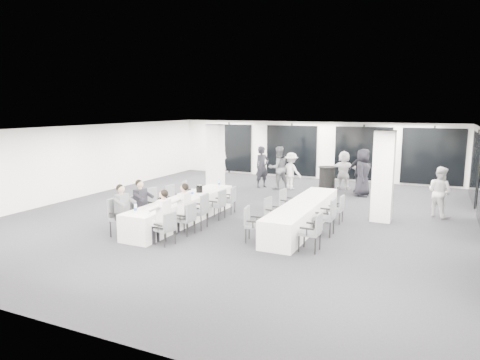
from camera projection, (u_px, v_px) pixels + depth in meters
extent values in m
cube|color=#232328|center=(245.00, 214.00, 14.17)|extent=(14.00, 16.00, 0.02)
cube|color=silver|center=(245.00, 129.00, 13.70)|extent=(14.00, 16.00, 0.02)
cube|color=white|center=(83.00, 161.00, 16.83)|extent=(0.02, 16.00, 2.80)
cube|color=white|center=(311.00, 150.00, 21.11)|extent=(14.00, 0.02, 2.80)
cube|color=white|center=(39.00, 241.00, 6.77)|extent=(14.00, 0.02, 2.80)
cube|color=black|center=(311.00, 151.00, 21.06)|extent=(13.60, 0.06, 2.50)
cube|color=white|center=(215.00, 158.00, 17.96)|extent=(0.60, 0.60, 2.80)
cube|color=white|center=(383.00, 176.00, 13.10)|extent=(0.60, 0.60, 2.80)
cube|color=silver|center=(183.00, 210.00, 13.12)|extent=(0.90, 5.00, 0.75)
cube|color=silver|center=(303.00, 215.00, 12.52)|extent=(0.90, 5.00, 0.75)
cylinder|color=black|center=(327.00, 179.00, 17.91)|extent=(0.65, 0.65, 1.03)
cylinder|color=black|center=(327.00, 167.00, 17.83)|extent=(0.75, 0.75, 0.02)
cube|color=#595B61|center=(122.00, 218.00, 11.67)|extent=(0.54, 0.56, 0.09)
cube|color=#595B61|center=(114.00, 207.00, 11.70)|extent=(0.10, 0.51, 0.51)
cylinder|color=black|center=(120.00, 225.00, 11.99)|extent=(0.04, 0.04, 0.45)
cylinder|color=black|center=(111.00, 229.00, 11.59)|extent=(0.04, 0.04, 0.45)
cylinder|color=black|center=(134.00, 227.00, 11.84)|extent=(0.04, 0.04, 0.45)
cylinder|color=black|center=(124.00, 231.00, 11.43)|extent=(0.04, 0.04, 0.45)
cube|color=black|center=(127.00, 209.00, 11.89)|extent=(0.38, 0.07, 0.04)
cube|color=black|center=(115.00, 214.00, 11.38)|extent=(0.38, 0.07, 0.04)
cube|color=#595B61|center=(140.00, 213.00, 12.40)|extent=(0.51, 0.53, 0.08)
cube|color=#595B61|center=(134.00, 204.00, 12.43)|extent=(0.10, 0.47, 0.46)
cylinder|color=black|center=(139.00, 219.00, 12.69)|extent=(0.04, 0.04, 0.41)
cylinder|color=black|center=(131.00, 223.00, 12.32)|extent=(0.04, 0.04, 0.41)
cylinder|color=black|center=(150.00, 220.00, 12.56)|extent=(0.04, 0.04, 0.41)
cylinder|color=black|center=(143.00, 224.00, 12.19)|extent=(0.04, 0.04, 0.41)
cube|color=black|center=(145.00, 206.00, 12.61)|extent=(0.34, 0.07, 0.04)
cube|color=black|center=(135.00, 209.00, 12.14)|extent=(0.34, 0.07, 0.04)
cube|color=#595B61|center=(156.00, 206.00, 13.07)|extent=(0.61, 0.63, 0.09)
cube|color=#595B61|center=(150.00, 196.00, 13.17)|extent=(0.18, 0.51, 0.50)
cylinder|color=black|center=(157.00, 213.00, 13.42)|extent=(0.04, 0.04, 0.45)
cylinder|color=black|center=(146.00, 215.00, 13.08)|extent=(0.04, 0.04, 0.45)
cylinder|color=black|center=(166.00, 215.00, 13.15)|extent=(0.04, 0.04, 0.45)
cylinder|color=black|center=(155.00, 218.00, 12.81)|extent=(0.04, 0.04, 0.45)
cube|color=black|center=(162.00, 199.00, 13.25)|extent=(0.37, 0.13, 0.04)
cube|color=black|center=(149.00, 202.00, 12.83)|extent=(0.37, 0.13, 0.04)
cube|color=#595B61|center=(175.00, 201.00, 14.02)|extent=(0.52, 0.54, 0.08)
cube|color=#595B61|center=(170.00, 192.00, 14.09)|extent=(0.11, 0.47, 0.47)
cylinder|color=black|center=(174.00, 206.00, 14.34)|extent=(0.04, 0.04, 0.42)
cylinder|color=black|center=(166.00, 209.00, 14.00)|extent=(0.04, 0.04, 0.42)
cylinder|color=black|center=(184.00, 208.00, 14.13)|extent=(0.04, 0.04, 0.42)
cylinder|color=black|center=(176.00, 210.00, 13.79)|extent=(0.04, 0.04, 0.42)
cube|color=black|center=(180.00, 194.00, 14.21)|extent=(0.35, 0.08, 0.04)
cube|color=black|center=(170.00, 197.00, 13.78)|extent=(0.35, 0.08, 0.04)
cube|color=#595B61|center=(190.00, 196.00, 14.88)|extent=(0.54, 0.56, 0.08)
cube|color=#595B61|center=(184.00, 188.00, 14.89)|extent=(0.15, 0.46, 0.46)
cylinder|color=black|center=(187.00, 201.00, 15.16)|extent=(0.04, 0.04, 0.41)
cylinder|color=black|center=(183.00, 203.00, 14.78)|extent=(0.04, 0.04, 0.41)
cylinder|color=black|center=(198.00, 202.00, 15.07)|extent=(0.04, 0.04, 0.41)
cylinder|color=black|center=(194.00, 204.00, 14.69)|extent=(0.04, 0.04, 0.41)
cube|color=black|center=(193.00, 190.00, 15.09)|extent=(0.34, 0.10, 0.04)
cube|color=black|center=(188.00, 192.00, 14.62)|extent=(0.34, 0.10, 0.04)
cube|color=#595B61|center=(165.00, 229.00, 10.94)|extent=(0.51, 0.52, 0.07)
cube|color=#595B61|center=(170.00, 221.00, 10.78)|extent=(0.15, 0.42, 0.42)
cylinder|color=black|center=(165.00, 240.00, 10.73)|extent=(0.03, 0.03, 0.37)
cylinder|color=black|center=(175.00, 237.00, 11.01)|extent=(0.03, 0.03, 0.37)
cylinder|color=black|center=(155.00, 238.00, 10.95)|extent=(0.03, 0.03, 0.37)
cylinder|color=black|center=(166.00, 235.00, 11.23)|extent=(0.03, 0.03, 0.37)
cube|color=black|center=(158.00, 225.00, 10.74)|extent=(0.31, 0.11, 0.04)
cube|color=black|center=(171.00, 221.00, 11.09)|extent=(0.31, 0.11, 0.04)
cube|color=#595B61|center=(185.00, 220.00, 11.82)|extent=(0.47, 0.48, 0.07)
cube|color=#595B61|center=(191.00, 212.00, 11.67)|extent=(0.09, 0.43, 0.43)
cylinder|color=black|center=(187.00, 230.00, 11.60)|extent=(0.03, 0.03, 0.38)
cylinder|color=black|center=(195.00, 227.00, 11.93)|extent=(0.03, 0.03, 0.38)
cylinder|color=black|center=(176.00, 228.00, 11.79)|extent=(0.03, 0.03, 0.38)
cylinder|color=black|center=(184.00, 225.00, 12.11)|extent=(0.03, 0.03, 0.38)
cube|color=black|center=(180.00, 216.00, 11.59)|extent=(0.32, 0.06, 0.04)
cube|color=black|center=(190.00, 212.00, 11.99)|extent=(0.32, 0.06, 0.04)
cube|color=#595B61|center=(197.00, 212.00, 12.39)|extent=(0.54, 0.56, 0.09)
cube|color=#595B61|center=(205.00, 203.00, 12.27)|extent=(0.11, 0.50, 0.49)
cylinder|color=black|center=(201.00, 223.00, 12.17)|extent=(0.04, 0.04, 0.44)
cylinder|color=black|center=(207.00, 220.00, 12.57)|extent=(0.04, 0.04, 0.44)
cylinder|color=black|center=(187.00, 222.00, 12.31)|extent=(0.04, 0.04, 0.44)
cylinder|color=black|center=(194.00, 219.00, 12.71)|extent=(0.04, 0.04, 0.44)
cube|color=black|center=(193.00, 208.00, 12.11)|extent=(0.37, 0.08, 0.04)
cube|color=black|center=(201.00, 204.00, 12.61)|extent=(0.37, 0.08, 0.04)
cube|color=#595B61|center=(216.00, 205.00, 13.46)|extent=(0.47, 0.49, 0.08)
cube|color=#595B61|center=(222.00, 198.00, 13.32)|extent=(0.08, 0.45, 0.45)
cylinder|color=black|center=(219.00, 215.00, 13.24)|extent=(0.04, 0.04, 0.40)
cylinder|color=black|center=(225.00, 212.00, 13.59)|extent=(0.04, 0.04, 0.40)
cylinder|color=black|center=(208.00, 213.00, 13.42)|extent=(0.04, 0.04, 0.40)
cylinder|color=black|center=(214.00, 211.00, 13.76)|extent=(0.04, 0.04, 0.40)
cube|color=black|center=(212.00, 202.00, 13.22)|extent=(0.33, 0.05, 0.04)
cube|color=black|center=(220.00, 199.00, 13.65)|extent=(0.33, 0.05, 0.04)
cube|color=#595B61|center=(228.00, 201.00, 14.18)|extent=(0.49, 0.50, 0.08)
cube|color=#595B61|center=(233.00, 194.00, 14.07)|extent=(0.11, 0.44, 0.43)
cylinder|color=black|center=(231.00, 209.00, 13.98)|extent=(0.03, 0.03, 0.39)
cylinder|color=black|center=(235.00, 207.00, 14.34)|extent=(0.03, 0.03, 0.39)
cylinder|color=black|center=(220.00, 208.00, 14.09)|extent=(0.03, 0.03, 0.39)
cylinder|color=black|center=(224.00, 206.00, 14.45)|extent=(0.03, 0.03, 0.39)
cube|color=black|center=(225.00, 198.00, 13.93)|extent=(0.32, 0.08, 0.04)
cube|color=black|center=(230.00, 195.00, 14.37)|extent=(0.32, 0.08, 0.04)
cube|color=#595B61|center=(255.00, 225.00, 11.16)|extent=(0.53, 0.55, 0.08)
cube|color=#595B61|center=(247.00, 215.00, 11.16)|extent=(0.14, 0.45, 0.45)
cylinder|color=black|center=(249.00, 232.00, 11.43)|extent=(0.04, 0.04, 0.40)
cylinder|color=black|center=(246.00, 236.00, 11.06)|extent=(0.04, 0.04, 0.40)
cylinder|color=black|center=(264.00, 233.00, 11.34)|extent=(0.04, 0.04, 0.40)
cylinder|color=black|center=(261.00, 237.00, 10.96)|extent=(0.04, 0.04, 0.40)
cube|color=black|center=(257.00, 217.00, 11.36)|extent=(0.33, 0.10, 0.04)
cube|color=black|center=(253.00, 222.00, 10.89)|extent=(0.33, 0.10, 0.04)
cube|color=#595B61|center=(274.00, 214.00, 12.46)|extent=(0.47, 0.49, 0.07)
cube|color=#595B61|center=(268.00, 205.00, 12.52)|extent=(0.09, 0.43, 0.43)
cylinder|color=black|center=(271.00, 219.00, 12.75)|extent=(0.03, 0.03, 0.38)
cylinder|color=black|center=(265.00, 222.00, 12.43)|extent=(0.03, 0.03, 0.38)
cylinder|color=black|center=(282.00, 221.00, 12.56)|extent=(0.03, 0.03, 0.38)
cylinder|color=black|center=(277.00, 224.00, 12.24)|extent=(0.03, 0.03, 0.38)
cube|color=black|center=(278.00, 207.00, 12.63)|extent=(0.32, 0.07, 0.04)
cube|color=black|center=(271.00, 210.00, 12.23)|extent=(0.32, 0.07, 0.04)
cube|color=#595B61|center=(289.00, 204.00, 13.65)|extent=(0.50, 0.51, 0.08)
cube|color=#595B61|center=(283.00, 196.00, 13.72)|extent=(0.12, 0.44, 0.44)
cylinder|color=black|center=(286.00, 209.00, 13.95)|extent=(0.03, 0.03, 0.39)
cylinder|color=black|center=(280.00, 212.00, 13.63)|extent=(0.03, 0.03, 0.39)
cylinder|color=black|center=(296.00, 211.00, 13.74)|extent=(0.03, 0.03, 0.39)
cylinder|color=black|center=(291.00, 213.00, 13.43)|extent=(0.03, 0.03, 0.39)
cube|color=black|center=(292.00, 198.00, 13.82)|extent=(0.32, 0.08, 0.04)
cube|color=black|center=(285.00, 201.00, 13.43)|extent=(0.32, 0.08, 0.04)
cube|color=#595B61|center=(310.00, 233.00, 10.44)|extent=(0.48, 0.50, 0.08)
cube|color=#595B61|center=(319.00, 223.00, 10.30)|extent=(0.07, 0.47, 0.47)
cylinder|color=black|center=(315.00, 246.00, 10.22)|extent=(0.04, 0.04, 0.42)
cylinder|color=black|center=(320.00, 241.00, 10.58)|extent=(0.04, 0.04, 0.42)
cylinder|color=black|center=(299.00, 244.00, 10.40)|extent=(0.04, 0.04, 0.42)
cylinder|color=black|center=(304.00, 239.00, 10.75)|extent=(0.04, 0.04, 0.42)
cube|color=black|center=(307.00, 229.00, 10.19)|extent=(0.35, 0.05, 0.04)
cube|color=black|center=(313.00, 223.00, 10.64)|extent=(0.35, 0.05, 0.04)
cube|color=#595B61|center=(324.00, 218.00, 11.75)|extent=(0.50, 0.53, 0.09)
cube|color=#595B61|center=(333.00, 208.00, 11.60)|extent=(0.07, 0.50, 0.50)
cylinder|color=black|center=(330.00, 230.00, 11.51)|extent=(0.04, 0.04, 0.45)
cylinder|color=black|center=(334.00, 226.00, 11.90)|extent=(0.04, 0.04, 0.45)
cylinder|color=black|center=(314.00, 228.00, 11.69)|extent=(0.04, 0.04, 0.45)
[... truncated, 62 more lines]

